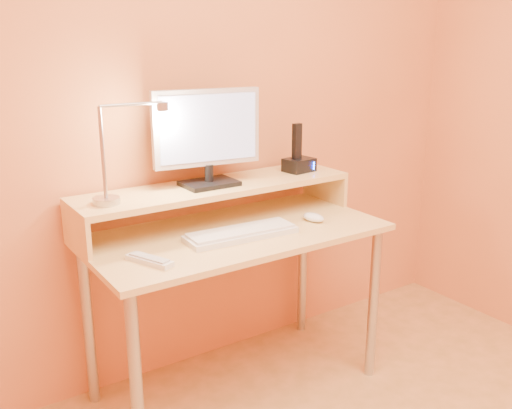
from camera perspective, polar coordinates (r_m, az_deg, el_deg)
wall_back at (r=2.46m, az=-6.19°, el=11.23°), size 3.00×0.04×2.50m
desk_leg_fl at (r=2.04m, az=-11.90°, el=-17.32°), size 0.04×0.04×0.69m
desk_leg_fr at (r=2.58m, az=11.66°, el=-9.71°), size 0.04×0.04×0.69m
desk_leg_bl at (r=2.45m, az=-16.43°, el=-11.53°), size 0.04×0.04×0.69m
desk_leg_br at (r=2.92m, az=4.67°, el=-6.27°), size 0.04×0.04×0.69m
desk_lower at (r=2.30m, az=-2.06°, el=-2.91°), size 1.20×0.60×0.02m
shelf_riser_left at (r=2.18m, az=-17.56°, el=-2.55°), size 0.02×0.30×0.14m
shelf_riser_right at (r=2.73m, az=6.86°, el=1.83°), size 0.02×0.30×0.14m
desk_shelf at (r=2.38m, az=-4.00°, el=1.73°), size 1.20×0.30×0.02m
monitor_foot at (r=2.36m, az=-4.70°, el=2.13°), size 0.22×0.16×0.02m
monitor_neck at (r=2.34m, az=-4.73°, el=3.17°), size 0.04×0.04×0.07m
monitor_panel at (r=2.32m, az=-4.96°, el=7.67°), size 0.45×0.09×0.31m
monitor_back at (r=2.34m, az=-5.24°, el=7.74°), size 0.40×0.06×0.26m
monitor_screen at (r=2.30m, az=-4.73°, el=7.62°), size 0.41×0.06×0.27m
lamp_base at (r=2.15m, az=-14.75°, el=0.37°), size 0.10×0.10×0.02m
lamp_post at (r=2.11m, az=-15.10°, el=5.01°), size 0.01×0.01×0.33m
lamp_arm at (r=2.13m, az=-12.34°, el=9.77°), size 0.24×0.01×0.01m
lamp_head at (r=2.18m, az=-9.35°, el=9.67°), size 0.04×0.04×0.03m
lamp_bulb at (r=2.18m, az=-9.33°, el=9.25°), size 0.03×0.03×0.00m
phone_dock at (r=2.60m, az=4.33°, el=3.98°), size 0.14×0.12×0.06m
phone_handset at (r=2.57m, az=4.11°, el=6.33°), size 0.04×0.03×0.16m
phone_led at (r=2.59m, az=5.81°, el=3.88°), size 0.01×0.00×0.04m
keyboard at (r=2.22m, az=-1.49°, el=-2.99°), size 0.45×0.17×0.02m
mouse at (r=2.41m, az=5.78°, el=-1.29°), size 0.08×0.11×0.04m
remote_control at (r=2.00m, az=-10.62°, el=-5.54°), size 0.12×0.19×0.02m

